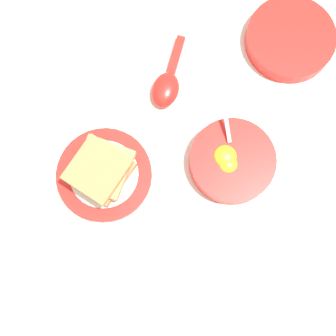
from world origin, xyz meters
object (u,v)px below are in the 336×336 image
at_px(toast_sandwich, 101,170).
at_px(soup_spoon, 167,85).
at_px(egg_bowl, 232,161).
at_px(congee_bowl, 290,39).
at_px(toast_plate, 104,175).

xyz_separation_m(toast_sandwich, soup_spoon, (-0.05, 0.21, -0.03)).
relative_size(egg_bowl, congee_bowl, 0.91).
relative_size(toast_sandwich, congee_bowl, 0.74).
height_order(soup_spoon, congee_bowl, same).
height_order(toast_sandwich, soup_spoon, toast_sandwich).
bearing_deg(toast_sandwich, soup_spoon, 102.42).
xyz_separation_m(egg_bowl, toast_sandwich, (-0.15, -0.19, 0.03)).
height_order(toast_plate, soup_spoon, soup_spoon).
relative_size(egg_bowl, toast_plate, 0.89).
bearing_deg(egg_bowl, toast_plate, -128.03).
relative_size(egg_bowl, toast_sandwich, 1.22).
bearing_deg(congee_bowl, egg_bowl, -69.95).
xyz_separation_m(toast_plate, soup_spoon, (-0.05, 0.21, 0.01)).
relative_size(toast_sandwich, soup_spoon, 0.86).
bearing_deg(egg_bowl, soup_spoon, 174.60).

